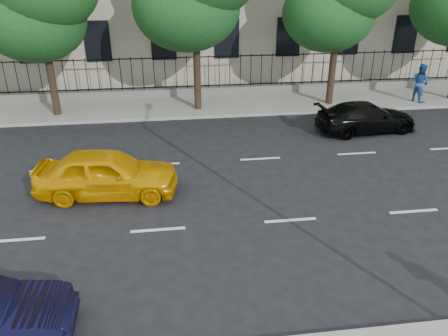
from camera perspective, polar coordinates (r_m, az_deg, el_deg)
The scene contains 7 objects.
ground at distance 11.63m, azimuth 11.97°, elevation -13.36°, with size 120.00×120.00×0.00m, color black.
far_sidewalk at distance 23.77m, azimuth 1.32°, elevation 8.43°, with size 60.00×4.00×0.15m, color gray.
lane_markings at distance 15.41m, azimuth 6.47°, elevation -2.27°, with size 49.60×4.62×0.01m, color silver, non-canonical shape.
iron_fence at distance 25.22m, azimuth 0.75°, elevation 10.83°, with size 30.00×0.50×2.20m.
yellow_taxi at distance 14.92m, azimuth -15.05°, elevation -0.67°, with size 1.86×4.63×1.58m, color #EAA004.
black_sedan at distance 20.91m, azimuth 18.09°, elevation 6.33°, with size 1.87×4.59×1.33m, color black.
pedestrian_far at distance 25.87m, azimuth 24.23°, elevation 10.13°, with size 0.98×0.76×2.01m, color #204F95.
Camera 1 is at (-3.45, -8.39, 7.28)m, focal length 35.00 mm.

